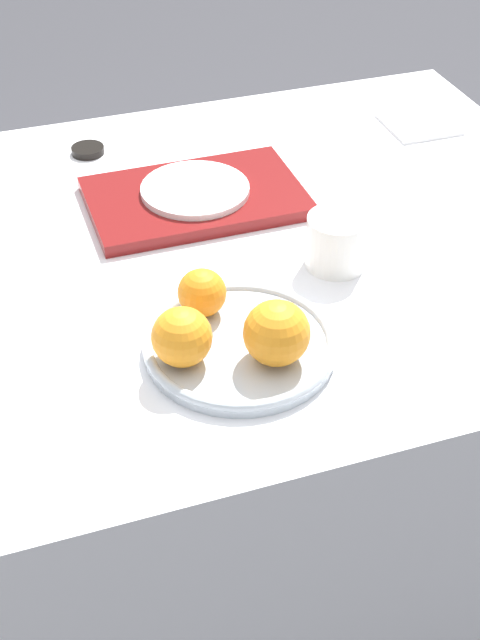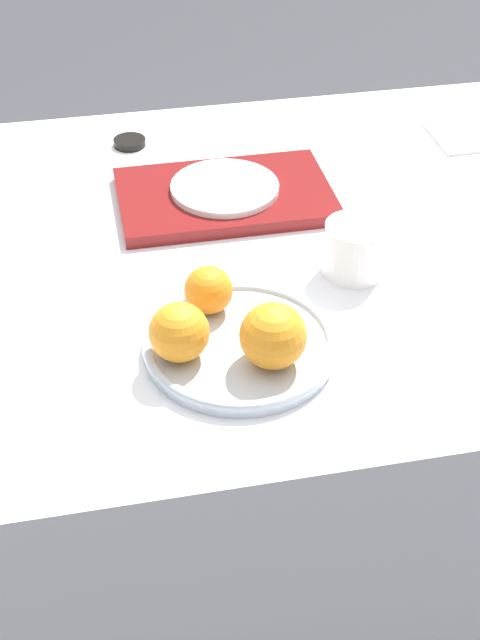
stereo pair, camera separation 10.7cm
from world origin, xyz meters
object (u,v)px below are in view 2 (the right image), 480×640
Objects in this scene: soy_dish at (130,142)px; fruit_platter at (240,345)px; orange_0 at (273,336)px; orange_1 at (209,290)px; side_plate at (225,188)px; serving_tray at (225,196)px; napkin at (467,135)px; orange_2 at (179,332)px; cup_0 at (355,249)px.

fruit_platter is at bearing -82.16° from soy_dish.
orange_0 is 0.13m from orange_1.
orange_0 reaches higher than soy_dish.
orange_1 is at bearing 109.84° from fruit_platter.
orange_1 is 0.29m from side_plate.
fruit_platter is 0.36m from serving_tray.
orange_1 is at bearing -141.93° from napkin.
soy_dish is at bearing 100.13° from orange_0.
side_plate is at bearing 71.42° from orange_2.
side_plate is 0.47m from napkin.
napkin is (0.45, 0.13, -0.02)m from side_plate.
orange_1 is 0.10m from orange_2.
cup_0 is (0.14, -0.22, 0.03)m from serving_tray.
cup_0 is at bearing -57.61° from serving_tray.
orange_0 is at bearing -131.06° from cup_0.
orange_2 is 0.39m from serving_tray.
orange_1 is at bearing -83.99° from soy_dish.
side_plate is 1.96× the size of cup_0.
fruit_platter is at bearing -143.93° from cup_0.
cup_0 reaches higher than serving_tray.
orange_0 is 0.40m from side_plate.
side_plate is 0.26m from cup_0.
soy_dish is at bearing 90.31° from orange_2.
orange_2 is at bearing -108.58° from side_plate.
orange_1 reaches higher than fruit_platter.
orange_1 is 1.13× the size of soy_dish.
napkin is (0.31, 0.35, -0.03)m from cup_0.
orange_2 is at bearing 162.84° from orange_0.
orange_0 reaches higher than cup_0.
orange_0 is at bearing -63.64° from orange_1.
orange_1 is 0.37× the size of side_plate.
orange_2 is (-0.08, -0.01, 0.04)m from fruit_platter.
soy_dish is (-0.13, 0.21, -0.02)m from side_plate.
soy_dish reaches higher than napkin.
serving_tray is 1.96× the size of side_plate.
serving_tray is 0.47m from napkin.
orange_0 is 1.29× the size of orange_1.
soy_dish is at bearing 171.65° from napkin.
orange_2 reaches higher than napkin.
orange_0 is 0.94× the size of cup_0.
cup_0 is at bearing 36.07° from fruit_platter.
orange_0 is 0.48× the size of side_plate.
orange_2 reaches higher than cup_0.
soy_dish is at bearing 97.84° from fruit_platter.
fruit_platter is 0.70m from napkin.
orange_0 reaches higher than side_plate.
side_plate is at bearing -59.61° from soy_dish.
fruit_platter is 0.57m from soy_dish.
side_plate is at bearing -164.03° from napkin.
orange_2 is 0.22× the size of serving_tray.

